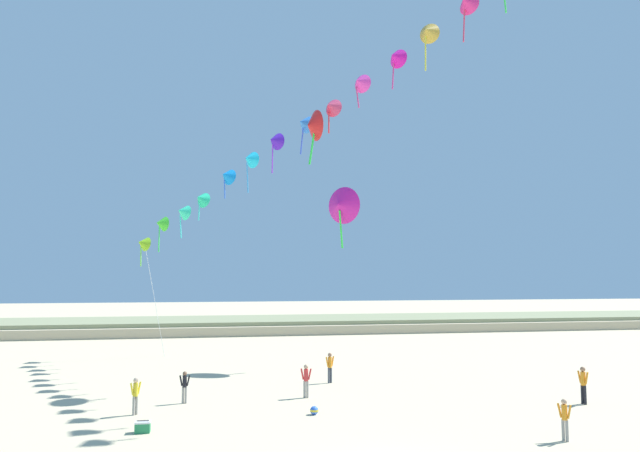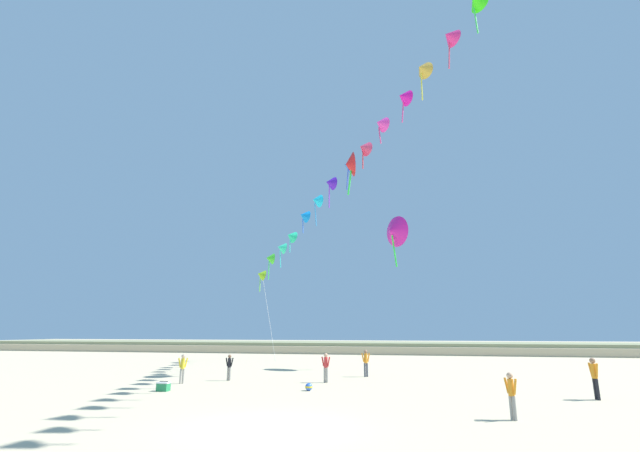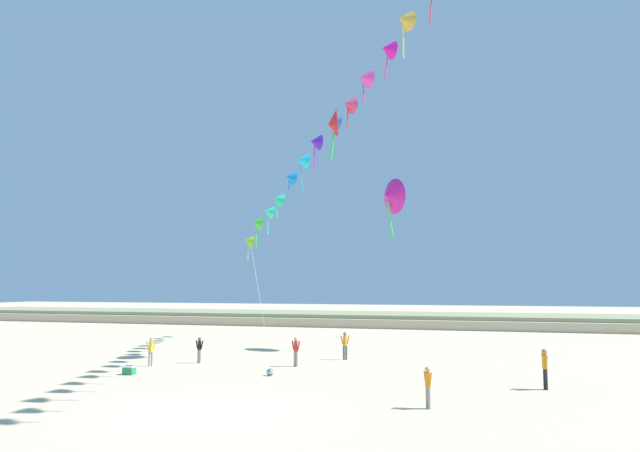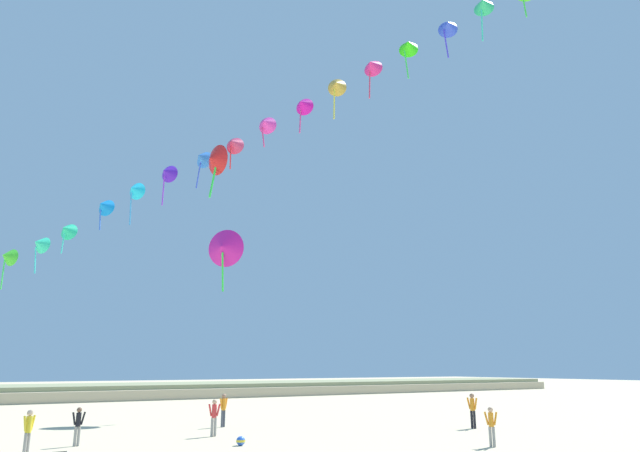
{
  "view_description": "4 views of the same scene",
  "coord_description": "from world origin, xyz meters",
  "px_view_note": "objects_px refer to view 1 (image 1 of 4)",
  "views": [
    {
      "loc": [
        -4.9,
        -16.55,
        5.98
      ],
      "look_at": [
        0.47,
        13.53,
        8.68
      ],
      "focal_mm": 32.0,
      "sensor_mm": 36.0,
      "label": 1
    },
    {
      "loc": [
        4.52,
        -13.42,
        2.89
      ],
      "look_at": [
        -0.19,
        8.63,
        8.42
      ],
      "focal_mm": 24.0,
      "sensor_mm": 36.0,
      "label": 2
    },
    {
      "loc": [
        9.84,
        -18.66,
        4.42
      ],
      "look_at": [
        1.17,
        10.82,
        7.69
      ],
      "focal_mm": 32.0,
      "sensor_mm": 36.0,
      "label": 3
    },
    {
      "loc": [
        -10.6,
        -14.01,
        3.1
      ],
      "look_at": [
        3.08,
        8.49,
        9.59
      ],
      "focal_mm": 32.0,
      "sensor_mm": 36.0,
      "label": 4
    }
  ],
  "objects_px": {
    "person_far_center": "(565,417)",
    "person_mid_center": "(306,378)",
    "beach_ball": "(314,410)",
    "person_far_right": "(136,393)",
    "large_kite_low_lead": "(312,126)",
    "person_near_right": "(185,385)",
    "large_kite_mid_trail": "(341,205)",
    "person_near_left": "(583,382)",
    "beach_cooler": "(143,427)",
    "person_far_left": "(330,365)"
  },
  "relations": [
    {
      "from": "person_near_left",
      "to": "person_far_center",
      "type": "relative_size",
      "value": 1.14
    },
    {
      "from": "beach_ball",
      "to": "person_far_left",
      "type": "bearing_deg",
      "value": 73.62
    },
    {
      "from": "beach_ball",
      "to": "large_kite_low_lead",
      "type": "bearing_deg",
      "value": 81.5
    },
    {
      "from": "person_far_center",
      "to": "person_mid_center",
      "type": "bearing_deg",
      "value": 132.13
    },
    {
      "from": "large_kite_mid_trail",
      "to": "beach_ball",
      "type": "distance_m",
      "value": 17.2
    },
    {
      "from": "person_near_right",
      "to": "person_near_left",
      "type": "bearing_deg",
      "value": -10.66
    },
    {
      "from": "person_far_center",
      "to": "person_near_left",
      "type": "bearing_deg",
      "value": 50.01
    },
    {
      "from": "person_near_right",
      "to": "person_mid_center",
      "type": "height_order",
      "value": "person_mid_center"
    },
    {
      "from": "person_near_right",
      "to": "beach_cooler",
      "type": "height_order",
      "value": "person_near_right"
    },
    {
      "from": "person_near_left",
      "to": "person_near_right",
      "type": "bearing_deg",
      "value": 169.34
    },
    {
      "from": "person_near_right",
      "to": "person_far_center",
      "type": "height_order",
      "value": "person_far_center"
    },
    {
      "from": "large_kite_mid_trail",
      "to": "beach_cooler",
      "type": "relative_size",
      "value": 7.37
    },
    {
      "from": "person_near_right",
      "to": "person_mid_center",
      "type": "relative_size",
      "value": 0.92
    },
    {
      "from": "person_far_right",
      "to": "beach_ball",
      "type": "distance_m",
      "value": 7.79
    },
    {
      "from": "person_far_right",
      "to": "large_kite_mid_trail",
      "type": "distance_m",
      "value": 19.19
    },
    {
      "from": "person_near_right",
      "to": "beach_cooler",
      "type": "distance_m",
      "value": 5.1
    },
    {
      "from": "large_kite_low_lead",
      "to": "beach_cooler",
      "type": "distance_m",
      "value": 19.25
    },
    {
      "from": "person_far_right",
      "to": "person_far_center",
      "type": "xyz_separation_m",
      "value": [
        15.98,
        -6.87,
        -0.04
      ]
    },
    {
      "from": "person_far_right",
      "to": "person_near_left",
      "type": "bearing_deg",
      "value": -4.3
    },
    {
      "from": "person_near_left",
      "to": "person_near_right",
      "type": "height_order",
      "value": "person_near_left"
    },
    {
      "from": "person_near_left",
      "to": "beach_ball",
      "type": "xyz_separation_m",
      "value": [
        -12.8,
        0.23,
        -0.82
      ]
    },
    {
      "from": "person_far_right",
      "to": "beach_cooler",
      "type": "bearing_deg",
      "value": -76.9
    },
    {
      "from": "beach_ball",
      "to": "person_mid_center",
      "type": "bearing_deg",
      "value": 87.2
    },
    {
      "from": "person_far_left",
      "to": "person_mid_center",
      "type": "bearing_deg",
      "value": -117.82
    },
    {
      "from": "person_far_left",
      "to": "large_kite_mid_trail",
      "type": "xyz_separation_m",
      "value": [
        1.92,
        5.79,
        9.87
      ]
    },
    {
      "from": "large_kite_mid_trail",
      "to": "beach_cooler",
      "type": "height_order",
      "value": "large_kite_mid_trail"
    },
    {
      "from": "person_far_left",
      "to": "large_kite_mid_trail",
      "type": "bearing_deg",
      "value": 71.66
    },
    {
      "from": "large_kite_low_lead",
      "to": "large_kite_mid_trail",
      "type": "bearing_deg",
      "value": 60.95
    },
    {
      "from": "person_far_left",
      "to": "person_far_right",
      "type": "bearing_deg",
      "value": -149.26
    },
    {
      "from": "person_mid_center",
      "to": "beach_ball",
      "type": "distance_m",
      "value": 3.55
    },
    {
      "from": "person_near_right",
      "to": "beach_ball",
      "type": "relative_size",
      "value": 4.11
    },
    {
      "from": "person_far_right",
      "to": "beach_ball",
      "type": "bearing_deg",
      "value": -9.71
    },
    {
      "from": "large_kite_low_lead",
      "to": "large_kite_mid_trail",
      "type": "height_order",
      "value": "large_kite_low_lead"
    },
    {
      "from": "person_far_right",
      "to": "large_kite_mid_trail",
      "type": "xyz_separation_m",
      "value": [
        11.65,
        11.58,
        9.92
      ]
    },
    {
      "from": "person_far_right",
      "to": "beach_ball",
      "type": "relative_size",
      "value": 4.36
    },
    {
      "from": "large_kite_low_lead",
      "to": "large_kite_mid_trail",
      "type": "relative_size",
      "value": 0.78
    },
    {
      "from": "person_far_center",
      "to": "beach_cooler",
      "type": "relative_size",
      "value": 2.63
    },
    {
      "from": "person_far_right",
      "to": "large_kite_low_lead",
      "type": "height_order",
      "value": "large_kite_low_lead"
    },
    {
      "from": "person_mid_center",
      "to": "person_far_center",
      "type": "xyz_separation_m",
      "value": [
        8.16,
        -9.02,
        -0.06
      ]
    },
    {
      "from": "person_far_left",
      "to": "person_far_right",
      "type": "relative_size",
      "value": 1.06
    },
    {
      "from": "person_mid_center",
      "to": "person_far_center",
      "type": "distance_m",
      "value": 12.17
    },
    {
      "from": "person_far_left",
      "to": "large_kite_mid_trail",
      "type": "height_order",
      "value": "large_kite_mid_trail"
    },
    {
      "from": "person_far_left",
      "to": "large_kite_low_lead",
      "type": "xyz_separation_m",
      "value": [
        -0.93,
        0.67,
        13.93
      ]
    },
    {
      "from": "person_far_center",
      "to": "large_kite_mid_trail",
      "type": "relative_size",
      "value": 0.36
    },
    {
      "from": "person_mid_center",
      "to": "beach_cooler",
      "type": "xyz_separation_m",
      "value": [
        -7.13,
        -5.11,
        -0.72
      ]
    },
    {
      "from": "person_far_right",
      "to": "beach_cooler",
      "type": "height_order",
      "value": "person_far_right"
    },
    {
      "from": "large_kite_low_lead",
      "to": "beach_ball",
      "type": "bearing_deg",
      "value": -98.5
    },
    {
      "from": "person_near_left",
      "to": "person_mid_center",
      "type": "xyz_separation_m",
      "value": [
        -12.63,
        3.69,
        -0.06
      ]
    },
    {
      "from": "person_far_left",
      "to": "beach_cooler",
      "type": "distance_m",
      "value": 12.61
    },
    {
      "from": "large_kite_mid_trail",
      "to": "beach_ball",
      "type": "bearing_deg",
      "value": -107.27
    }
  ]
}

